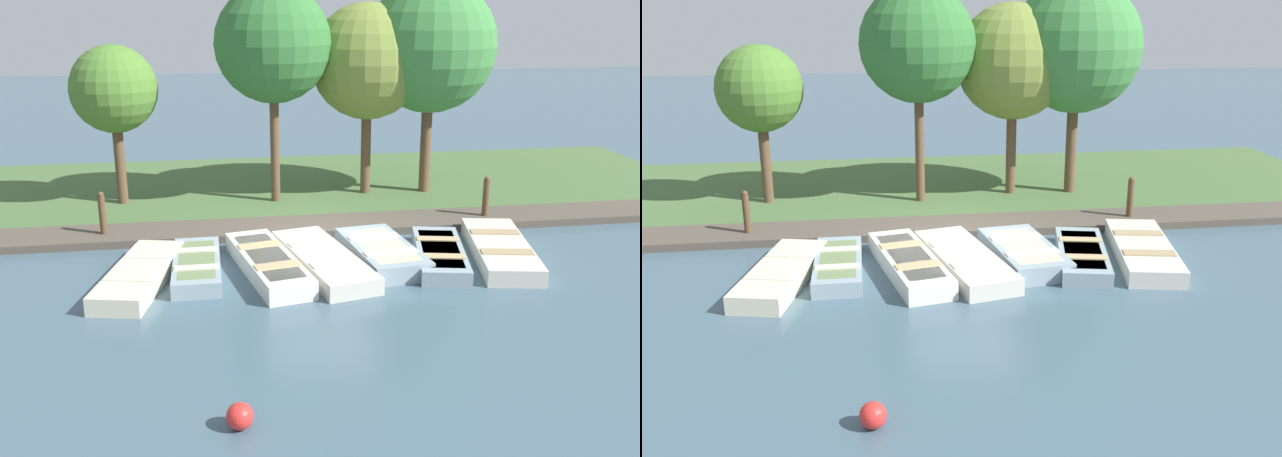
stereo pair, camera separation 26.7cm
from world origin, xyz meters
TOP-DOWN VIEW (x-y plane):
  - ground_plane at (0.00, 0.00)m, footprint 80.00×80.00m
  - shore_bank at (-5.00, 0.00)m, footprint 8.00×24.00m
  - dock_walkway at (-1.18, 0.00)m, footprint 1.41×22.65m
  - rowboat_0 at (1.69, -3.86)m, footprint 3.38×1.70m
  - rowboat_1 at (1.31, -2.74)m, footprint 2.78×0.96m
  - rowboat_2 at (1.51, -1.29)m, footprint 3.54×1.63m
  - rowboat_3 at (1.43, -0.12)m, footprint 3.68×1.85m
  - rowboat_4 at (1.23, 1.18)m, footprint 2.89×1.58m
  - rowboat_5 at (1.43, 2.42)m, footprint 3.09×1.60m
  - rowboat_6 at (1.39, 3.80)m, footprint 3.66×1.82m
  - mooring_post_near at (-1.12, -4.88)m, footprint 0.16×0.16m
  - mooring_post_far at (-1.12, 4.43)m, footprint 0.16×0.16m
  - buoy at (7.03, -2.15)m, footprint 0.37×0.37m
  - park_tree_far_left at (-3.88, -4.72)m, footprint 2.25×2.25m
  - park_tree_left at (-3.46, -0.63)m, footprint 3.02×3.02m
  - park_tree_center at (-3.93, 1.96)m, footprint 3.10×3.10m
  - park_tree_right at (-3.82, 3.65)m, footprint 3.58×3.58m

SIDE VIEW (x-z plane):
  - ground_plane at x=0.00m, z-range 0.00..0.00m
  - shore_bank at x=-5.00m, z-range 0.00..0.15m
  - dock_walkway at x=-1.18m, z-range 0.00..0.18m
  - rowboat_5 at x=1.43m, z-range 0.00..0.34m
  - rowboat_1 at x=1.31m, z-range 0.00..0.34m
  - rowboat_3 at x=1.43m, z-range 0.00..0.37m
  - buoy at x=7.03m, z-range 0.00..0.37m
  - rowboat_0 at x=1.69m, z-range 0.00..0.38m
  - rowboat_6 at x=1.39m, z-range 0.00..0.38m
  - rowboat_2 at x=1.51m, z-range 0.00..0.41m
  - rowboat_4 at x=1.23m, z-range 0.00..0.41m
  - mooring_post_near at x=-1.12m, z-range 0.01..1.20m
  - mooring_post_far at x=-1.12m, z-range 0.01..1.20m
  - park_tree_far_left at x=-3.88m, z-range 1.00..5.30m
  - park_tree_center at x=-3.93m, z-range 1.10..6.44m
  - park_tree_right at x=-3.82m, z-range 1.18..7.16m
  - park_tree_left at x=-3.46m, z-range 1.38..7.18m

